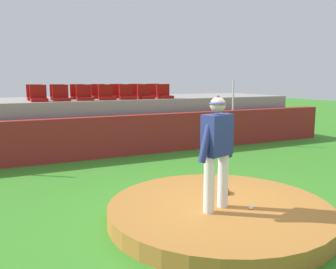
{
  "coord_description": "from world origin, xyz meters",
  "views": [
    {
      "loc": [
        -3.25,
        -4.7,
        2.34
      ],
      "look_at": [
        0.0,
        1.94,
        1.18
      ],
      "focal_mm": 37.69,
      "sensor_mm": 36.0,
      "label": 1
    }
  ],
  "objects_px": {
    "baseball": "(251,207)",
    "stadium_chair_3": "(107,95)",
    "stadium_chair_2": "(85,95)",
    "stadium_chair_11": "(118,94)",
    "stadium_chair_6": "(164,94)",
    "stadium_chair_7": "(35,95)",
    "stadium_chair_1": "(61,96)",
    "pitcher": "(217,144)",
    "stadium_chair_0": "(39,96)",
    "stadium_chair_4": "(127,95)",
    "stadium_chair_12": "(136,93)",
    "fielding_glove": "(223,190)",
    "stadium_chair_10": "(99,94)",
    "stadium_chair_9": "(78,94)",
    "stadium_chair_8": "(58,95)",
    "stadium_chair_13": "(154,93)",
    "stadium_chair_5": "(145,94)"
  },
  "relations": [
    {
      "from": "stadium_chair_3",
      "to": "stadium_chair_1",
      "type": "bearing_deg",
      "value": -1.28
    },
    {
      "from": "pitcher",
      "to": "stadium_chair_3",
      "type": "relative_size",
      "value": 3.65
    },
    {
      "from": "stadium_chair_6",
      "to": "stadium_chair_12",
      "type": "distance_m",
      "value": 1.16
    },
    {
      "from": "fielding_glove",
      "to": "stadium_chair_8",
      "type": "xyz_separation_m",
      "value": [
        -1.77,
        7.01,
        1.5
      ]
    },
    {
      "from": "stadium_chair_3",
      "to": "stadium_chair_4",
      "type": "height_order",
      "value": "same"
    },
    {
      "from": "stadium_chair_9",
      "to": "stadium_chair_11",
      "type": "distance_m",
      "value": 1.4
    },
    {
      "from": "stadium_chair_1",
      "to": "stadium_chair_6",
      "type": "relative_size",
      "value": 1.0
    },
    {
      "from": "stadium_chair_8",
      "to": "stadium_chair_2",
      "type": "bearing_deg",
      "value": 126.8
    },
    {
      "from": "stadium_chair_6",
      "to": "stadium_chair_7",
      "type": "height_order",
      "value": "same"
    },
    {
      "from": "stadium_chair_1",
      "to": "stadium_chair_11",
      "type": "relative_size",
      "value": 1.0
    },
    {
      "from": "stadium_chair_6",
      "to": "baseball",
      "type": "bearing_deg",
      "value": 75.68
    },
    {
      "from": "fielding_glove",
      "to": "stadium_chair_10",
      "type": "height_order",
      "value": "stadium_chair_10"
    },
    {
      "from": "baseball",
      "to": "stadium_chair_11",
      "type": "xyz_separation_m",
      "value": [
        0.37,
        7.88,
        1.52
      ]
    },
    {
      "from": "stadium_chair_7",
      "to": "stadium_chair_11",
      "type": "bearing_deg",
      "value": 179.87
    },
    {
      "from": "stadium_chair_0",
      "to": "stadium_chair_4",
      "type": "bearing_deg",
      "value": 179.16
    },
    {
      "from": "stadium_chair_2",
      "to": "stadium_chair_13",
      "type": "xyz_separation_m",
      "value": [
        2.77,
        0.87,
        0.0
      ]
    },
    {
      "from": "stadium_chair_4",
      "to": "stadium_chair_12",
      "type": "xyz_separation_m",
      "value": [
        0.65,
        0.91,
        0.0
      ]
    },
    {
      "from": "pitcher",
      "to": "stadium_chair_0",
      "type": "height_order",
      "value": "stadium_chair_0"
    },
    {
      "from": "stadium_chair_0",
      "to": "stadium_chair_2",
      "type": "xyz_separation_m",
      "value": [
        1.37,
        -0.01,
        0.0
      ]
    },
    {
      "from": "baseball",
      "to": "stadium_chair_8",
      "type": "distance_m",
      "value": 8.21
    },
    {
      "from": "stadium_chair_12",
      "to": "stadium_chair_3",
      "type": "bearing_deg",
      "value": 34.04
    },
    {
      "from": "stadium_chair_0",
      "to": "stadium_chair_4",
      "type": "distance_m",
      "value": 2.79
    },
    {
      "from": "stadium_chair_10",
      "to": "stadium_chair_11",
      "type": "xyz_separation_m",
      "value": [
        0.66,
        -0.04,
        0.0
      ]
    },
    {
      "from": "stadium_chair_2",
      "to": "stadium_chair_11",
      "type": "distance_m",
      "value": 1.64
    },
    {
      "from": "baseball",
      "to": "stadium_chair_3",
      "type": "height_order",
      "value": "stadium_chair_3"
    },
    {
      "from": "stadium_chair_0",
      "to": "stadium_chair_12",
      "type": "bearing_deg",
      "value": -165.76
    },
    {
      "from": "stadium_chair_2",
      "to": "stadium_chair_3",
      "type": "relative_size",
      "value": 1.0
    },
    {
      "from": "stadium_chair_1",
      "to": "stadium_chair_12",
      "type": "height_order",
      "value": "same"
    },
    {
      "from": "stadium_chair_7",
      "to": "stadium_chair_2",
      "type": "bearing_deg",
      "value": 147.6
    },
    {
      "from": "stadium_chair_3",
      "to": "stadium_chair_13",
      "type": "distance_m",
      "value": 2.26
    },
    {
      "from": "stadium_chair_2",
      "to": "stadium_chair_11",
      "type": "relative_size",
      "value": 1.0
    },
    {
      "from": "pitcher",
      "to": "stadium_chair_11",
      "type": "bearing_deg",
      "value": 64.37
    },
    {
      "from": "baseball",
      "to": "stadium_chair_0",
      "type": "distance_m",
      "value": 7.55
    },
    {
      "from": "stadium_chair_12",
      "to": "stadium_chair_13",
      "type": "height_order",
      "value": "same"
    },
    {
      "from": "stadium_chair_11",
      "to": "stadium_chair_4",
      "type": "bearing_deg",
      "value": 92.33
    },
    {
      "from": "stadium_chair_4",
      "to": "stadium_chair_10",
      "type": "height_order",
      "value": "same"
    },
    {
      "from": "pitcher",
      "to": "stadium_chair_9",
      "type": "xyz_separation_m",
      "value": [
        -0.52,
        7.64,
        0.5
      ]
    },
    {
      "from": "stadium_chair_2",
      "to": "stadium_chair_3",
      "type": "xyz_separation_m",
      "value": [
        0.71,
        -0.03,
        0.0
      ]
    },
    {
      "from": "stadium_chair_6",
      "to": "stadium_chair_11",
      "type": "bearing_deg",
      "value": -32.93
    },
    {
      "from": "stadium_chair_0",
      "to": "baseball",
      "type": "bearing_deg",
      "value": 108.78
    },
    {
      "from": "stadium_chair_0",
      "to": "stadium_chair_5",
      "type": "xyz_separation_m",
      "value": [
        3.45,
        -0.03,
        0.0
      ]
    },
    {
      "from": "pitcher",
      "to": "stadium_chair_9",
      "type": "height_order",
      "value": "stadium_chair_9"
    },
    {
      "from": "pitcher",
      "to": "stadium_chair_10",
      "type": "height_order",
      "value": "stadium_chair_10"
    },
    {
      "from": "stadium_chair_1",
      "to": "stadium_chair_7",
      "type": "bearing_deg",
      "value": -52.77
    },
    {
      "from": "stadium_chair_4",
      "to": "stadium_chair_11",
      "type": "distance_m",
      "value": 0.91
    },
    {
      "from": "stadium_chair_6",
      "to": "stadium_chair_12",
      "type": "xyz_separation_m",
      "value": [
        -0.72,
        0.91,
        0.0
      ]
    },
    {
      "from": "stadium_chair_8",
      "to": "stadium_chair_13",
      "type": "xyz_separation_m",
      "value": [
        3.45,
        -0.03,
        0.0
      ]
    },
    {
      "from": "stadium_chair_13",
      "to": "stadium_chair_6",
      "type": "bearing_deg",
      "value": 90.68
    },
    {
      "from": "stadium_chair_11",
      "to": "stadium_chair_13",
      "type": "height_order",
      "value": "same"
    },
    {
      "from": "stadium_chair_2",
      "to": "stadium_chair_10",
      "type": "bearing_deg",
      "value": -127.74
    }
  ]
}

